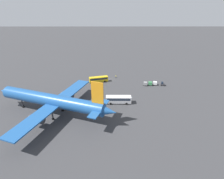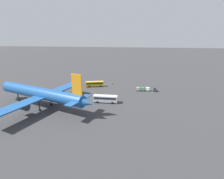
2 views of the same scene
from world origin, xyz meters
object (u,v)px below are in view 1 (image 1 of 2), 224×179
at_px(shuttle_bus_far, 119,99).
at_px(cargo_cart_white, 155,83).
at_px(cargo_cart_grey, 145,84).
at_px(cargo_cart_green, 150,83).
at_px(shuttle_bus_near, 99,79).
at_px(baggage_tug, 163,84).
at_px(airplane, 53,101).
at_px(worker_person, 116,77).

distance_m(shuttle_bus_far, cargo_cart_white, 28.35).
bearing_deg(shuttle_bus_far, cargo_cart_grey, -128.26).
xyz_separation_m(shuttle_bus_far, cargo_cart_green, (-17.96, -19.12, -0.81)).
height_order(shuttle_bus_near, cargo_cart_green, shuttle_bus_near).
relative_size(shuttle_bus_far, cargo_cart_grey, 4.96).
relative_size(shuttle_bus_near, cargo_cart_grey, 4.80).
distance_m(shuttle_bus_near, baggage_tug, 35.43).
relative_size(airplane, cargo_cart_grey, 22.52).
relative_size(cargo_cart_white, cargo_cart_green, 1.00).
bearing_deg(baggage_tug, cargo_cart_grey, 15.27).
bearing_deg(shuttle_bus_far, shuttle_bus_near, -66.00).
relative_size(airplane, baggage_tug, 19.11).
xyz_separation_m(worker_person, cargo_cart_white, (-21.03, 10.76, 0.32)).
xyz_separation_m(airplane, baggage_tug, (-50.47, -28.04, -5.36)).
height_order(shuttle_bus_near, cargo_cart_grey, shuttle_bus_near).
xyz_separation_m(baggage_tug, cargo_cart_green, (6.77, -0.09, 0.25)).
height_order(shuttle_bus_far, worker_person, shuttle_bus_far).
distance_m(shuttle_bus_far, cargo_cart_green, 26.24).
xyz_separation_m(airplane, cargo_cart_white, (-46.38, -28.43, -5.11)).
bearing_deg(worker_person, shuttle_bus_far, 90.75).
bearing_deg(shuttle_bus_far, airplane, 19.93).
bearing_deg(baggage_tug, shuttle_bus_far, 52.24).
bearing_deg(baggage_tug, shuttle_bus_near, 6.65).
xyz_separation_m(shuttle_bus_far, baggage_tug, (-24.72, -19.03, -1.06)).
height_order(worker_person, cargo_cart_grey, cargo_cart_grey).
xyz_separation_m(airplane, cargo_cart_grey, (-41.02, -27.93, -5.11)).
bearing_deg(shuttle_bus_far, cargo_cart_white, -136.09).
distance_m(baggage_tug, cargo_cart_white, 4.11).
xyz_separation_m(cargo_cart_white, cargo_cart_grey, (5.36, 0.50, 0.00)).
height_order(baggage_tug, cargo_cart_white, baggage_tug).
xyz_separation_m(shuttle_bus_far, worker_person, (0.40, -30.18, -1.13)).
distance_m(cargo_cart_white, cargo_cart_grey, 5.38).
bearing_deg(cargo_cart_white, cargo_cart_grey, 5.29).
distance_m(baggage_tug, worker_person, 27.48).
xyz_separation_m(shuttle_bus_near, worker_person, (-9.95, -6.22, -1.03)).
bearing_deg(worker_person, baggage_tug, 156.06).
distance_m(airplane, cargo_cart_green, 52.22).
height_order(airplane, cargo_cart_grey, airplane).
height_order(cargo_cart_green, cargo_cart_grey, same).
bearing_deg(shuttle_bus_near, cargo_cart_green, 155.04).
height_order(baggage_tug, cargo_cart_green, baggage_tug).
bearing_deg(airplane, shuttle_bus_far, -140.93).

